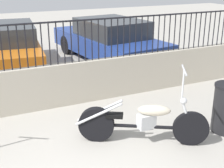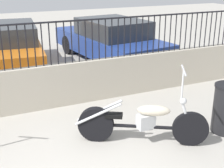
# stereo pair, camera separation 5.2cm
# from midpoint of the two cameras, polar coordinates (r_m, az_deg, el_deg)

# --- Properties ---
(low_wall) EXTENTS (10.91, 0.18, 0.91)m
(low_wall) POSITION_cam_midpoint_polar(r_m,az_deg,el_deg) (6.43, -16.23, -1.21)
(low_wall) COLOR beige
(low_wall) RESTS_ON ground_plane
(fence_railing) EXTENTS (10.91, 0.04, 0.87)m
(fence_railing) POSITION_cam_midpoint_polar(r_m,az_deg,el_deg) (6.16, -17.12, 7.57)
(fence_railing) COLOR black
(fence_railing) RESTS_ON low_wall
(motorcycle_black) EXTENTS (1.93, 1.22, 1.30)m
(motorcycle_black) POSITION_cam_midpoint_polar(r_m,az_deg,el_deg) (5.13, 4.31, -6.87)
(motorcycle_black) COLOR black
(motorcycle_black) RESTS_ON ground_plane
(car_orange) EXTENTS (2.22, 4.45, 1.37)m
(car_orange) POSITION_cam_midpoint_polar(r_m,az_deg,el_deg) (9.18, -19.00, 6.25)
(car_orange) COLOR black
(car_orange) RESTS_ON ground_plane
(car_blue) EXTENTS (2.31, 4.70, 1.32)m
(car_blue) POSITION_cam_midpoint_polar(r_m,az_deg,el_deg) (9.95, -0.77, 8.12)
(car_blue) COLOR black
(car_blue) RESTS_ON ground_plane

